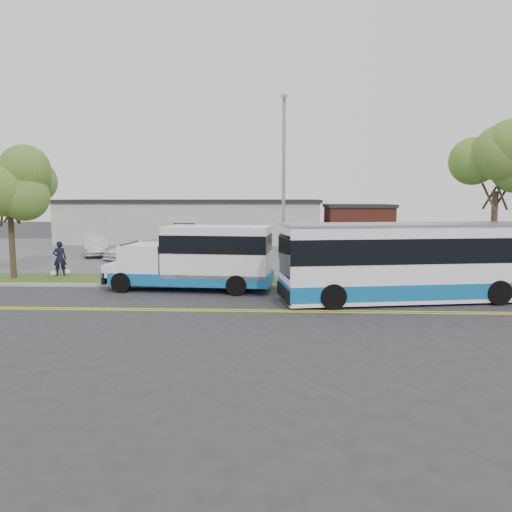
{
  "coord_description": "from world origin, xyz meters",
  "views": [
    {
      "loc": [
        2.78,
        -23.61,
        4.51
      ],
      "look_at": [
        1.62,
        1.29,
        1.6
      ],
      "focal_mm": 35.0,
      "sensor_mm": 36.0,
      "label": 1
    }
  ],
  "objects_px": {
    "tree_west": "(9,187)",
    "pedestrian": "(60,258)",
    "shuttle_bus": "(202,256)",
    "parked_car_a": "(95,246)",
    "tree_east": "(497,165)",
    "streetlight_near": "(284,184)",
    "transit_bus": "(421,262)",
    "parked_car_b": "(131,250)"
  },
  "relations": [
    {
      "from": "tree_west",
      "to": "transit_bus",
      "type": "distance_m",
      "value": 21.81
    },
    {
      "from": "parked_car_b",
      "to": "shuttle_bus",
      "type": "bearing_deg",
      "value": -26.92
    },
    {
      "from": "parked_car_b",
      "to": "tree_east",
      "type": "bearing_deg",
      "value": 9.51
    },
    {
      "from": "streetlight_near",
      "to": "parked_car_a",
      "type": "xyz_separation_m",
      "value": [
        -14.29,
        11.01,
        -4.35
      ]
    },
    {
      "from": "streetlight_near",
      "to": "pedestrian",
      "type": "distance_m",
      "value": 13.42
    },
    {
      "from": "tree_west",
      "to": "transit_bus",
      "type": "relative_size",
      "value": 0.55
    },
    {
      "from": "shuttle_bus",
      "to": "pedestrian",
      "type": "xyz_separation_m",
      "value": [
        -8.69,
        3.47,
        -0.59
      ]
    },
    {
      "from": "tree_east",
      "to": "pedestrian",
      "type": "bearing_deg",
      "value": 177.58
    },
    {
      "from": "transit_bus",
      "to": "tree_west",
      "type": "bearing_deg",
      "value": 157.38
    },
    {
      "from": "tree_west",
      "to": "pedestrian",
      "type": "relative_size",
      "value": 3.51
    },
    {
      "from": "tree_west",
      "to": "streetlight_near",
      "type": "bearing_deg",
      "value": -1.8
    },
    {
      "from": "tree_west",
      "to": "transit_bus",
      "type": "xyz_separation_m",
      "value": [
        21.0,
        -4.81,
        -3.4
      ]
    },
    {
      "from": "parked_car_a",
      "to": "parked_car_b",
      "type": "height_order",
      "value": "parked_car_a"
    },
    {
      "from": "transit_bus",
      "to": "pedestrian",
      "type": "xyz_separation_m",
      "value": [
        -18.7,
        5.61,
        -0.64
      ]
    },
    {
      "from": "pedestrian",
      "to": "parked_car_a",
      "type": "bearing_deg",
      "value": -106.38
    },
    {
      "from": "tree_east",
      "to": "transit_bus",
      "type": "relative_size",
      "value": 0.66
    },
    {
      "from": "streetlight_near",
      "to": "tree_west",
      "type": "bearing_deg",
      "value": 178.2
    },
    {
      "from": "shuttle_bus",
      "to": "tree_west",
      "type": "bearing_deg",
      "value": 171.56
    },
    {
      "from": "pedestrian",
      "to": "tree_west",
      "type": "bearing_deg",
      "value": -6.41
    },
    {
      "from": "transit_bus",
      "to": "streetlight_near",
      "type": "bearing_deg",
      "value": 134.43
    },
    {
      "from": "parked_car_b",
      "to": "tree_west",
      "type": "bearing_deg",
      "value": -82.27
    },
    {
      "from": "tree_east",
      "to": "streetlight_near",
      "type": "relative_size",
      "value": 0.88
    },
    {
      "from": "shuttle_bus",
      "to": "parked_car_a",
      "type": "xyz_separation_m",
      "value": [
        -10.27,
        13.21,
        -0.79
      ]
    },
    {
      "from": "tree_east",
      "to": "streetlight_near",
      "type": "height_order",
      "value": "streetlight_near"
    },
    {
      "from": "tree_west",
      "to": "parked_car_a",
      "type": "distance_m",
      "value": 11.38
    },
    {
      "from": "transit_bus",
      "to": "shuttle_bus",
      "type": "bearing_deg",
      "value": 158.24
    },
    {
      "from": "streetlight_near",
      "to": "pedestrian",
      "type": "height_order",
      "value": "streetlight_near"
    },
    {
      "from": "shuttle_bus",
      "to": "parked_car_a",
      "type": "relative_size",
      "value": 1.76
    },
    {
      "from": "streetlight_near",
      "to": "shuttle_bus",
      "type": "relative_size",
      "value": 1.13
    },
    {
      "from": "parked_car_a",
      "to": "parked_car_b",
      "type": "distance_m",
      "value": 3.68
    },
    {
      "from": "tree_west",
      "to": "transit_bus",
      "type": "height_order",
      "value": "tree_west"
    },
    {
      "from": "pedestrian",
      "to": "streetlight_near",
      "type": "bearing_deg",
      "value": 148.67
    },
    {
      "from": "pedestrian",
      "to": "tree_east",
      "type": "bearing_deg",
      "value": 151.98
    },
    {
      "from": "tree_east",
      "to": "transit_bus",
      "type": "distance_m",
      "value": 8.14
    },
    {
      "from": "tree_east",
      "to": "parked_car_a",
      "type": "bearing_deg",
      "value": 156.98
    },
    {
      "from": "tree_east",
      "to": "shuttle_bus",
      "type": "bearing_deg",
      "value": -170.65
    },
    {
      "from": "tree_east",
      "to": "parked_car_b",
      "type": "distance_m",
      "value": 24.42
    },
    {
      "from": "tree_east",
      "to": "tree_west",
      "type": "bearing_deg",
      "value": 179.56
    },
    {
      "from": "pedestrian",
      "to": "shuttle_bus",
      "type": "bearing_deg",
      "value": 132.61
    },
    {
      "from": "tree_east",
      "to": "pedestrian",
      "type": "distance_m",
      "value": 24.27
    },
    {
      "from": "streetlight_near",
      "to": "parked_car_a",
      "type": "relative_size",
      "value": 1.99
    },
    {
      "from": "tree_west",
      "to": "streetlight_near",
      "type": "xyz_separation_m",
      "value": [
        15.0,
        -0.47,
        0.11
      ]
    }
  ]
}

